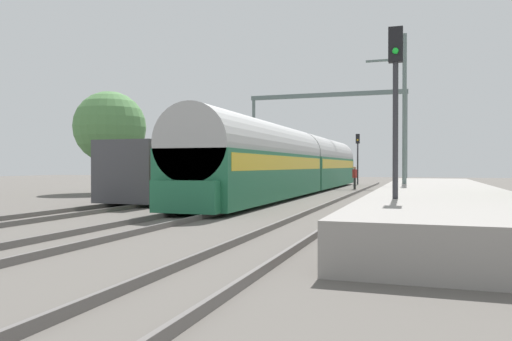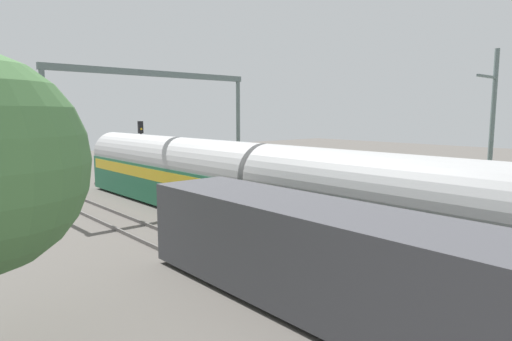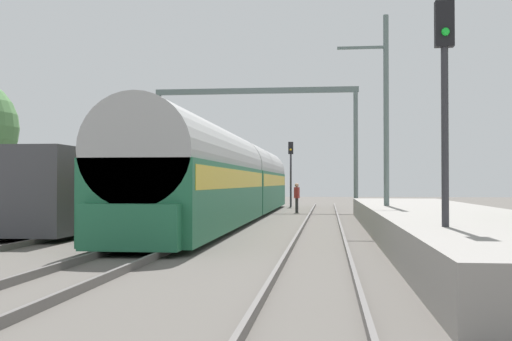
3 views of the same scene
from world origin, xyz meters
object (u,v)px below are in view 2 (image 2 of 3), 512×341
at_px(freight_car, 326,259).
at_px(railway_signal_far, 141,144).
at_px(person_crossing, 229,185).
at_px(passenger_train, 265,188).
at_px(catenary_gantry, 156,107).

xyz_separation_m(freight_car, railway_signal_far, (6.30, 22.83, 1.58)).
distance_m(freight_car, person_crossing, 15.24).
height_order(freight_car, person_crossing, freight_car).
bearing_deg(passenger_train, person_crossing, 65.83).
height_order(person_crossing, catenary_gantry, catenary_gantry).
bearing_deg(person_crossing, catenary_gantry, 51.73).
xyz_separation_m(passenger_train, catenary_gantry, (0.00, 9.72, 3.71)).
distance_m(passenger_train, railway_signal_far, 15.82).
bearing_deg(freight_car, passenger_train, 58.54).
bearing_deg(freight_car, railway_signal_far, 74.57).
bearing_deg(freight_car, catenary_gantry, 75.45).
height_order(person_crossing, railway_signal_far, railway_signal_far).
relative_size(passenger_train, catenary_gantry, 2.50).
distance_m(person_crossing, railway_signal_far, 9.65).
bearing_deg(railway_signal_far, person_crossing, -84.55).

